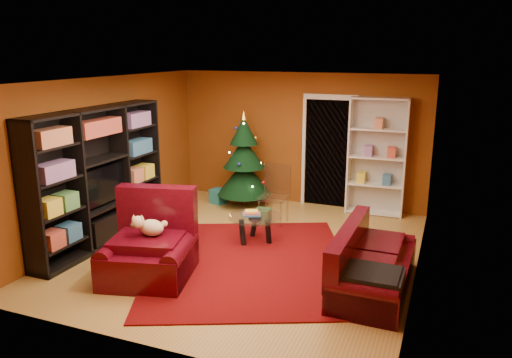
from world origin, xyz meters
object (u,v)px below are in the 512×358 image
at_px(acrylic_chair, 274,198).
at_px(coffee_table, 255,229).
at_px(gift_box_green, 263,216).
at_px(gift_box_red, 262,196).
at_px(white_bookshelf, 377,157).
at_px(dog, 152,228).
at_px(media_unit, 99,178).
at_px(gift_box_teal, 219,196).
at_px(sofa, 375,259).
at_px(armchair, 148,245).
at_px(rug, 249,263).
at_px(christmas_tree, 244,160).

bearing_deg(acrylic_chair, coffee_table, -89.49).
bearing_deg(gift_box_green, gift_box_red, 111.26).
xyz_separation_m(white_bookshelf, coffee_table, (-1.55, -2.19, -0.87)).
relative_size(gift_box_red, dog, 0.49).
distance_m(gift_box_red, acrylic_chair, 1.48).
bearing_deg(media_unit, dog, -27.41).
distance_m(gift_box_teal, sofa, 4.40).
bearing_deg(gift_box_teal, acrylic_chair, -27.47).
bearing_deg(media_unit, sofa, 0.30).
distance_m(gift_box_teal, armchair, 3.53).
height_order(white_bookshelf, armchair, white_bookshelf).
height_order(gift_box_green, armchair, armchair).
bearing_deg(rug, white_bookshelf, 65.93).
distance_m(gift_box_red, sofa, 4.19).
distance_m(gift_box_red, armchair, 3.98).
xyz_separation_m(rug, gift_box_teal, (-1.69, 2.52, 0.13)).
xyz_separation_m(gift_box_green, gift_box_red, (-0.52, 1.33, -0.03)).
relative_size(christmas_tree, armchair, 1.56).
xyz_separation_m(media_unit, white_bookshelf, (3.82, 3.10, 0.01)).
xyz_separation_m(gift_box_green, dog, (-0.61, -2.57, 0.58)).
bearing_deg(sofa, rug, 86.63).
distance_m(christmas_tree, gift_box_teal, 0.95).
height_order(media_unit, gift_box_green, media_unit).
distance_m(christmas_tree, white_bookshelf, 2.53).
xyz_separation_m(gift_box_teal, armchair, (0.62, -3.46, 0.33)).
bearing_deg(sofa, media_unit, 90.50).
relative_size(christmas_tree, acrylic_chair, 2.00).
bearing_deg(armchair, dog, 45.00).
height_order(media_unit, white_bookshelf, white_bookshelf).
height_order(gift_box_teal, white_bookshelf, white_bookshelf).
bearing_deg(dog, rug, 26.62).
relative_size(gift_box_teal, dog, 0.72).
bearing_deg(coffee_table, acrylic_chair, 91.81).
distance_m(christmas_tree, gift_box_red, 0.96).
height_order(gift_box_teal, dog, dog).
xyz_separation_m(white_bookshelf, armchair, (-2.41, -3.94, -0.61)).
distance_m(dog, coffee_table, 1.93).
distance_m(white_bookshelf, dog, 4.56).
bearing_deg(christmas_tree, rug, -65.86).
bearing_deg(sofa, dog, 105.54).
bearing_deg(christmas_tree, gift_box_green, -50.58).
xyz_separation_m(media_unit, acrylic_chair, (2.24, 1.87, -0.60)).
height_order(media_unit, christmas_tree, media_unit).
relative_size(armchair, sofa, 0.64).
distance_m(gift_box_green, coffee_table, 0.92).
xyz_separation_m(sofa, acrylic_chair, (-2.06, 1.90, 0.06)).
xyz_separation_m(gift_box_red, sofa, (2.75, -3.15, 0.31)).
bearing_deg(sofa, armchair, 106.48).
bearing_deg(gift_box_red, gift_box_green, -68.74).
height_order(dog, coffee_table, dog).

